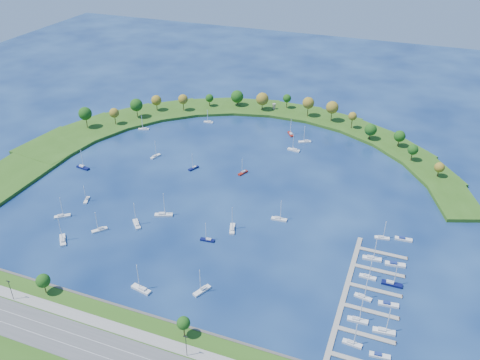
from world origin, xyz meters
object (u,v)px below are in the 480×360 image
(moored_boat_19, at_px, (62,216))
(moored_boat_7, at_px, (291,134))
(dock_system, at_px, (362,298))
(docked_boat_11, at_px, (403,239))
(moored_boat_13, at_px, (243,172))
(moored_boat_18, at_px, (63,240))
(moored_boat_4, at_px, (87,199))
(docked_boat_5, at_px, (388,304))
(docked_boat_4, at_px, (363,297))
(docked_boat_9, at_px, (395,264))
(moored_boat_12, at_px, (83,167))
(moored_boat_17, at_px, (137,224))
(moored_boat_11, at_px, (194,168))
(docked_boat_1, at_px, (380,356))
(moored_boat_6, at_px, (202,290))
(moored_boat_14, at_px, (209,122))
(harbor_tower, at_px, (274,106))
(docked_boat_3, at_px, (384,331))
(docked_boat_0, at_px, (352,343))
(moored_boat_16, at_px, (100,229))
(docked_boat_8, at_px, (372,258))
(moored_boat_5, at_px, (144,129))
(moored_boat_3, at_px, (279,219))
(moored_boat_8, at_px, (156,156))
(moored_boat_2, at_px, (163,214))
(docked_boat_7, at_px, (392,283))
(moored_boat_0, at_px, (305,141))
(moored_boat_9, at_px, (141,289))
(moored_boat_15, at_px, (232,228))
(docked_boat_6, at_px, (368,276))
(moored_boat_10, at_px, (294,149))
(docked_boat_2, at_px, (358,320))
(docked_boat_10, at_px, (382,237))

(moored_boat_19, bearing_deg, moored_boat_7, 21.01)
(dock_system, distance_m, docked_boat_11, 48.98)
(moored_boat_13, relative_size, docked_boat_11, 1.24)
(moored_boat_13, distance_m, moored_boat_18, 110.25)
(moored_boat_4, relative_size, docked_boat_5, 1.17)
(moored_boat_4, relative_size, docked_boat_4, 0.91)
(moored_boat_7, bearing_deg, docked_boat_9, -178.60)
(moored_boat_12, bearing_deg, docked_boat_4, -7.29)
(moored_boat_17, bearing_deg, docked_boat_11, -117.94)
(moored_boat_11, xyz_separation_m, docked_boat_1, (124.71, -102.43, -0.29))
(docked_boat_1, bearing_deg, docked_boat_4, 104.58)
(moored_boat_6, bearing_deg, moored_boat_12, -97.13)
(moored_boat_17, bearing_deg, moored_boat_14, -35.95)
(harbor_tower, height_order, docked_boat_3, docked_boat_3)
(docked_boat_0, bearing_deg, docked_boat_3, 49.64)
(moored_boat_18, height_order, docked_boat_5, moored_boat_18)
(moored_boat_16, relative_size, docked_boat_8, 0.90)
(moored_boat_18, bearing_deg, docked_boat_5, -125.92)
(moored_boat_6, bearing_deg, docked_boat_4, 132.68)
(dock_system, height_order, moored_boat_7, moored_boat_7)
(moored_boat_13, bearing_deg, moored_boat_17, -3.11)
(docked_boat_0, bearing_deg, moored_boat_5, 146.09)
(moored_boat_14, bearing_deg, moored_boat_3, 124.00)
(docked_boat_0, xyz_separation_m, docked_boat_4, (0.00, 26.21, -0.00))
(moored_boat_18, bearing_deg, moored_boat_14, -44.26)
(docked_boat_3, relative_size, docked_boat_5, 1.50)
(moored_boat_13, bearing_deg, moored_boat_8, -67.62)
(dock_system, distance_m, moored_boat_2, 109.76)
(moored_boat_4, distance_m, docked_boat_7, 164.65)
(moored_boat_8, bearing_deg, harbor_tower, -9.90)
(moored_boat_6, bearing_deg, moored_boat_4, -90.02)
(moored_boat_0, distance_m, moored_boat_9, 165.69)
(moored_boat_5, bearing_deg, moored_boat_15, 119.65)
(docked_boat_9, bearing_deg, moored_boat_7, 117.85)
(moored_boat_16, bearing_deg, docked_boat_3, 123.12)
(harbor_tower, xyz_separation_m, moored_boat_2, (-12.35, -153.60, -3.26))
(moored_boat_4, bearing_deg, docked_boat_6, 67.19)
(moored_boat_10, distance_m, docked_boat_6, 123.49)
(moored_boat_9, xyz_separation_m, moored_boat_13, (5.65, 109.06, -0.10))
(moored_boat_17, distance_m, docked_boat_0, 122.04)
(moored_boat_2, height_order, docked_boat_2, moored_boat_2)
(dock_system, xyz_separation_m, docked_boat_1, (10.69, -27.90, 0.23))
(moored_boat_17, height_order, docked_boat_10, moored_boat_17)
(moored_boat_10, xyz_separation_m, moored_boat_13, (-20.74, -39.60, -0.05))
(moored_boat_11, height_order, moored_boat_16, moored_boat_16)
(moored_boat_15, xyz_separation_m, docked_boat_5, (79.53, -25.29, -0.31))
(moored_boat_9, relative_size, moored_boat_14, 1.37)
(moored_boat_7, xyz_separation_m, moored_boat_8, (-71.87, -62.26, -0.01))
(moored_boat_2, height_order, docked_boat_11, moored_boat_2)
(moored_boat_2, height_order, moored_boat_6, moored_boat_2)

